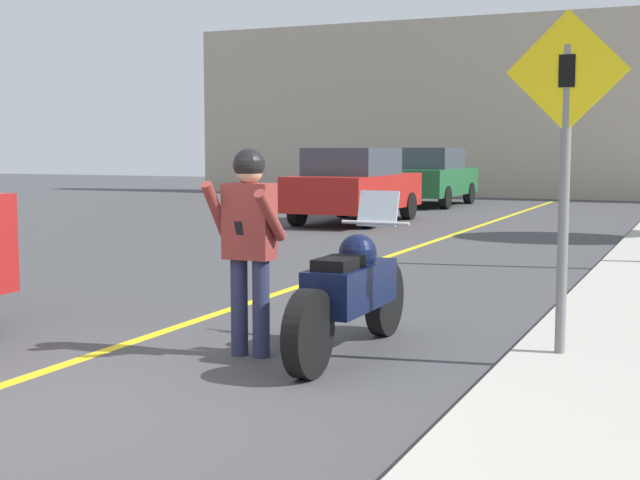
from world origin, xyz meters
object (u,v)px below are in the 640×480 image
parked_car_red (355,185)px  parked_car_green (430,176)px  person_biker (249,230)px  crossing_sign (565,149)px  motorcycle (351,292)px

parked_car_red → parked_car_green: (-0.18, 6.36, 0.00)m
person_biker → crossing_sign: 2.53m
motorcycle → parked_car_red: 12.81m
crossing_sign → parked_car_green: size_ratio=0.62×
motorcycle → crossing_sign: (1.65, 0.21, 1.16)m
crossing_sign → parked_car_red: bearing=118.5°
motorcycle → crossing_sign: bearing=7.2°
person_biker → crossing_sign: size_ratio=0.65×
parked_car_red → crossing_sign: bearing=-61.5°
person_biker → parked_car_red: 12.95m
person_biker → parked_car_green: (-4.15, 18.68, -0.17)m
parked_car_green → parked_car_red: bearing=-88.4°
crossing_sign → person_biker: bearing=-165.5°
motorcycle → person_biker: bearing=-150.9°
parked_car_red → parked_car_green: bearing=91.6°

